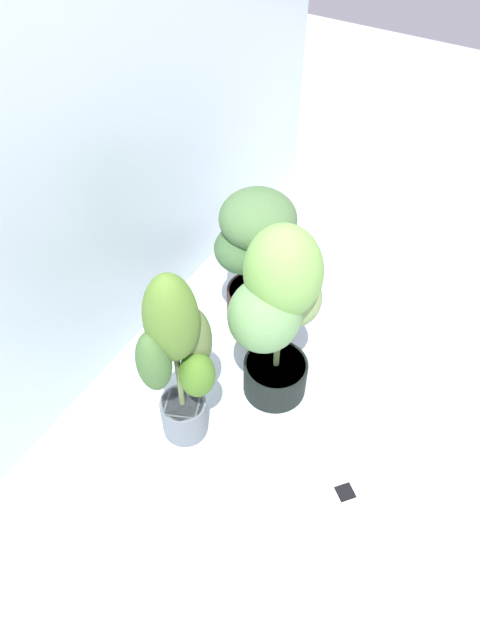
% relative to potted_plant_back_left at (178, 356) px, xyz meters
% --- Properties ---
extents(ground_plane, '(8.00, 8.00, 0.00)m').
position_rel_potted_plant_back_left_xyz_m(ground_plane, '(0.36, -0.36, -0.48)').
color(ground_plane, silver).
rests_on(ground_plane, ground).
extents(mylar_back_wall, '(3.20, 0.01, 2.00)m').
position_rel_potted_plant_back_left_xyz_m(mylar_back_wall, '(0.36, 0.50, 0.52)').
color(mylar_back_wall, silver).
rests_on(mylar_back_wall, ground).
extents(potted_plant_back_left, '(0.35, 0.28, 0.86)m').
position_rel_potted_plant_back_left_xyz_m(potted_plant_back_left, '(0.00, 0.00, 0.00)').
color(potted_plant_back_left, slate).
rests_on(potted_plant_back_left, ground).
extents(potted_plant_center, '(0.48, 0.40, 0.87)m').
position_rel_potted_plant_back_left_xyz_m(potted_plant_center, '(0.35, -0.21, 0.03)').
color(potted_plant_center, black).
rests_on(potted_plant_center, ground).
extents(potted_plant_back_right, '(0.46, 0.44, 0.71)m').
position_rel_potted_plant_back_left_xyz_m(potted_plant_back_right, '(0.67, 0.06, -0.05)').
color(potted_plant_back_right, '#321C19').
rests_on(potted_plant_back_right, ground).
extents(hygrometer_box, '(0.11, 0.11, 0.03)m').
position_rel_potted_plant_back_left_xyz_m(hygrometer_box, '(0.06, -0.67, -0.47)').
color(hygrometer_box, white).
rests_on(hygrometer_box, ground).
extents(nutrient_bottle, '(0.08, 0.08, 0.19)m').
position_rel_potted_plant_back_left_xyz_m(nutrient_bottle, '(0.87, -0.11, -0.39)').
color(nutrient_bottle, '#435DB9').
rests_on(nutrient_bottle, ground).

